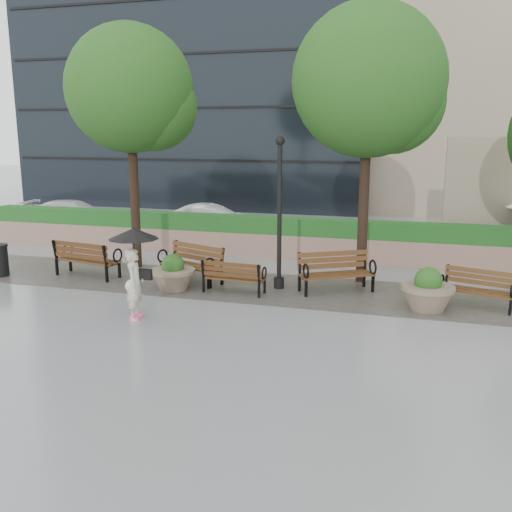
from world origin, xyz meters
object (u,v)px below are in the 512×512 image
(planter_right, at_px, (427,294))
(pedestrian, at_px, (134,264))
(lamppost, at_px, (279,223))
(car_left, at_px, (74,215))
(bench_3, at_px, (336,280))
(car_right, at_px, (211,221))
(bench_1, at_px, (191,271))
(bench_4, at_px, (477,297))
(bench_0, at_px, (87,266))
(planter_left, at_px, (173,276))
(bench_2, at_px, (234,284))

(planter_right, bearing_deg, pedestrian, -158.60)
(lamppost, bearing_deg, car_left, 148.01)
(bench_3, relative_size, car_right, 0.52)
(bench_1, height_order, bench_4, bench_1)
(bench_0, xyz_separation_m, planter_left, (3.02, -0.61, 0.07))
(bench_2, xyz_separation_m, bench_3, (2.57, 0.88, 0.05))
(bench_3, xyz_separation_m, car_right, (-6.06, 6.68, 0.34))
(bench_3, height_order, lamppost, lamppost)
(bench_3, bearing_deg, planter_right, -53.08)
(bench_1, relative_size, bench_3, 1.00)
(car_left, bearing_deg, bench_1, -139.59)
(bench_4, distance_m, car_left, 17.41)
(planter_left, relative_size, planter_right, 0.94)
(bench_2, relative_size, pedestrian, 0.80)
(planter_right, height_order, pedestrian, pedestrian)
(planter_right, bearing_deg, lamppost, 167.00)
(planter_right, distance_m, car_left, 16.62)
(bench_2, relative_size, car_left, 0.38)
(bench_4, relative_size, lamppost, 0.44)
(bench_3, distance_m, car_right, 9.03)
(pedestrian, bearing_deg, bench_3, -59.79)
(bench_3, height_order, car_left, car_left)
(bench_0, height_order, bench_4, bench_0)
(bench_3, relative_size, planter_right, 1.65)
(bench_1, relative_size, bench_4, 1.14)
(bench_0, distance_m, planter_right, 9.59)
(bench_4, distance_m, pedestrian, 8.18)
(planter_left, bearing_deg, bench_2, 5.68)
(bench_1, relative_size, car_left, 0.47)
(planter_left, distance_m, planter_right, 6.55)
(bench_1, bearing_deg, car_right, 127.65)
(lamppost, bearing_deg, bench_0, -176.52)
(planter_right, distance_m, lamppost, 4.20)
(pedestrian, bearing_deg, bench_0, 36.04)
(bench_2, height_order, bench_3, bench_3)
(bench_3, relative_size, bench_4, 1.15)
(bench_0, distance_m, car_left, 8.81)
(bench_1, bearing_deg, lamppost, 21.82)
(bench_4, bearing_deg, bench_1, -164.86)
(bench_1, xyz_separation_m, pedestrian, (0.06, -3.37, 0.96))
(bench_1, xyz_separation_m, planter_right, (6.42, -0.88, 0.10))
(planter_left, distance_m, car_right, 7.95)
(bench_2, relative_size, lamppost, 0.41)
(bench_1, distance_m, bench_4, 7.59)
(bench_4, bearing_deg, car_left, 173.38)
(car_right, bearing_deg, car_left, 81.41)
(bench_1, distance_m, car_left, 10.75)
(bench_4, relative_size, planter_left, 1.52)
(bench_0, height_order, planter_left, bench_0)
(bench_0, distance_m, car_right, 7.22)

